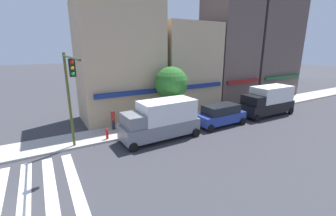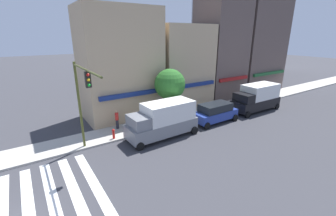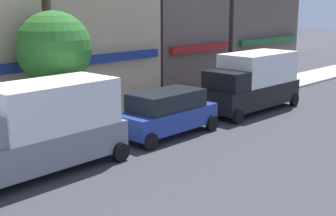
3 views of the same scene
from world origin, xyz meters
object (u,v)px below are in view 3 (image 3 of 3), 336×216
(box_truck_grey, at_px, (38,127))
(box_truck_black, at_px, (252,81))
(suv_blue, at_px, (167,112))
(street_tree, at_px, (54,49))
(pedestrian_grey_coat, at_px, (203,90))

(box_truck_grey, relative_size, box_truck_black, 1.00)
(suv_blue, bearing_deg, street_tree, 141.49)
(box_truck_black, xyz_separation_m, street_tree, (-10.12, 2.80, 2.21))
(pedestrian_grey_coat, bearing_deg, suv_blue, 55.90)
(box_truck_black, bearing_deg, box_truck_grey, -179.05)
(pedestrian_grey_coat, relative_size, street_tree, 0.34)
(suv_blue, height_order, pedestrian_grey_coat, suv_blue)
(box_truck_grey, distance_m, suv_blue, 6.21)
(suv_blue, xyz_separation_m, pedestrian_grey_coat, (4.98, 2.03, 0.04))
(street_tree, bearing_deg, suv_blue, -37.90)
(pedestrian_grey_coat, xyz_separation_m, street_tree, (-8.58, 0.77, 2.72))
(box_truck_black, bearing_deg, street_tree, 165.48)
(box_truck_black, height_order, pedestrian_grey_coat, box_truck_black)
(street_tree, bearing_deg, pedestrian_grey_coat, -5.16)
(box_truck_black, bearing_deg, suv_blue, -179.05)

